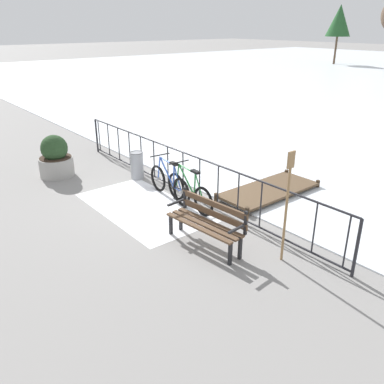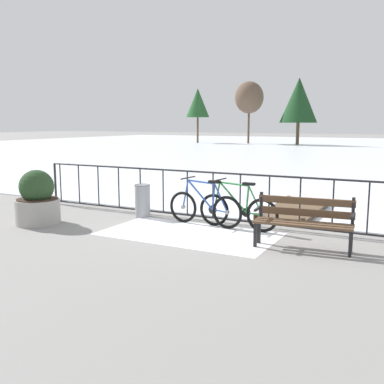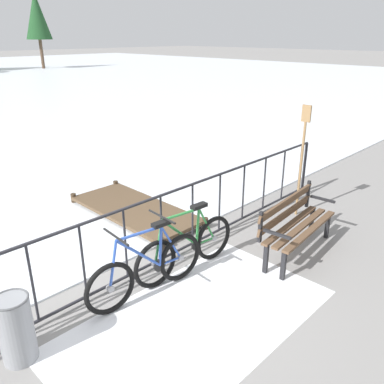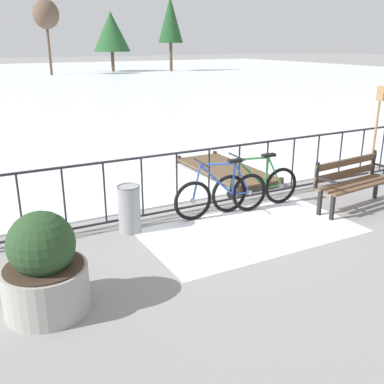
{
  "view_description": "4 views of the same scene",
  "coord_description": "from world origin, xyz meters",
  "px_view_note": "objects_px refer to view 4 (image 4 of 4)",
  "views": [
    {
      "loc": [
        7.14,
        -5.52,
        3.82
      ],
      "look_at": [
        1.06,
        -0.58,
        0.53
      ],
      "focal_mm": 37.56,
      "sensor_mm": 36.0,
      "label": 1
    },
    {
      "loc": [
        3.91,
        -8.4,
        2.08
      ],
      "look_at": [
        -0.38,
        -0.24,
        0.64
      ],
      "focal_mm": 41.41,
      "sensor_mm": 36.0,
      "label": 2
    },
    {
      "loc": [
        -2.6,
        -3.74,
        3.07
      ],
      "look_at": [
        1.37,
        0.15,
        0.85
      ],
      "focal_mm": 37.1,
      "sensor_mm": 36.0,
      "label": 3
    },
    {
      "loc": [
        -3.76,
        -6.35,
        2.78
      ],
      "look_at": [
        -0.65,
        -0.59,
        0.56
      ],
      "focal_mm": 41.96,
      "sensor_mm": 36.0,
      "label": 4
    }
  ],
  "objects_px": {
    "trash_bin": "(129,208)",
    "oar_upright": "(376,130)",
    "bicycle_near_railing": "(222,194)",
    "bicycle_second": "(256,187)",
    "park_bench": "(353,179)",
    "planter_with_shrub": "(44,269)"
  },
  "relations": [
    {
      "from": "oar_upright",
      "to": "planter_with_shrub",
      "type": "bearing_deg",
      "value": -167.92
    },
    {
      "from": "oar_upright",
      "to": "trash_bin",
      "type": "bearing_deg",
      "value": 178.0
    },
    {
      "from": "trash_bin",
      "to": "oar_upright",
      "type": "relative_size",
      "value": 0.37
    },
    {
      "from": "park_bench",
      "to": "bicycle_near_railing",
      "type": "bearing_deg",
      "value": 161.59
    },
    {
      "from": "oar_upright",
      "to": "bicycle_near_railing",
      "type": "bearing_deg",
      "value": 178.77
    },
    {
      "from": "bicycle_near_railing",
      "to": "trash_bin",
      "type": "relative_size",
      "value": 2.33
    },
    {
      "from": "bicycle_near_railing",
      "to": "trash_bin",
      "type": "distance_m",
      "value": 1.6
    },
    {
      "from": "trash_bin",
      "to": "bicycle_second",
      "type": "bearing_deg",
      "value": -1.71
    },
    {
      "from": "bicycle_near_railing",
      "to": "planter_with_shrub",
      "type": "height_order",
      "value": "planter_with_shrub"
    },
    {
      "from": "bicycle_near_railing",
      "to": "bicycle_second",
      "type": "height_order",
      "value": "same"
    },
    {
      "from": "planter_with_shrub",
      "to": "oar_upright",
      "type": "bearing_deg",
      "value": 12.08
    },
    {
      "from": "bicycle_near_railing",
      "to": "trash_bin",
      "type": "xyz_separation_m",
      "value": [
        -1.59,
        0.1,
        0.0
      ]
    },
    {
      "from": "trash_bin",
      "to": "oar_upright",
      "type": "xyz_separation_m",
      "value": [
        5.02,
        -0.18,
        0.76
      ]
    },
    {
      "from": "park_bench",
      "to": "trash_bin",
      "type": "relative_size",
      "value": 2.24
    },
    {
      "from": "bicycle_second",
      "to": "park_bench",
      "type": "relative_size",
      "value": 1.04
    },
    {
      "from": "bicycle_second",
      "to": "park_bench",
      "type": "height_order",
      "value": "bicycle_second"
    },
    {
      "from": "bicycle_near_railing",
      "to": "trash_bin",
      "type": "height_order",
      "value": "bicycle_near_railing"
    },
    {
      "from": "bicycle_near_railing",
      "to": "bicycle_second",
      "type": "bearing_deg",
      "value": 2.7
    },
    {
      "from": "bicycle_near_railing",
      "to": "park_bench",
      "type": "relative_size",
      "value": 1.04
    },
    {
      "from": "planter_with_shrub",
      "to": "bicycle_second",
      "type": "bearing_deg",
      "value": 21.45
    },
    {
      "from": "park_bench",
      "to": "trash_bin",
      "type": "bearing_deg",
      "value": 167.6
    },
    {
      "from": "trash_bin",
      "to": "planter_with_shrub",
      "type": "bearing_deg",
      "value": -134.38
    }
  ]
}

